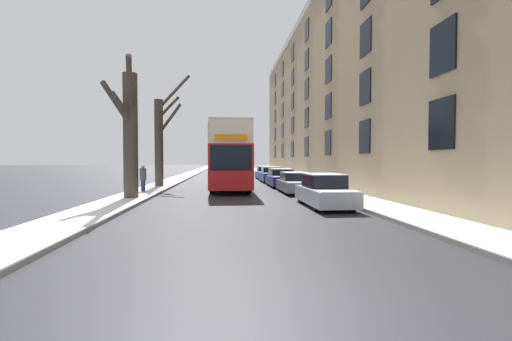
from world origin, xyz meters
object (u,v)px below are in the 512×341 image
parked_car_2 (281,178)px  pedestrian_left_sidewalk (143,178)px  parked_car_4 (264,173)px  oncoming_van (217,166)px  bare_tree_left_1 (161,138)px  bare_tree_left_0 (130,132)px  double_decker_bus (230,154)px  parked_car_0 (324,192)px  parked_car_3 (271,175)px  parked_car_1 (295,183)px

parked_car_2 → pedestrian_left_sidewalk: size_ratio=2.48×
parked_car_4 → oncoming_van: (-5.23, 7.95, 0.63)m
pedestrian_left_sidewalk → bare_tree_left_1: bearing=-170.3°
parked_car_4 → oncoming_van: oncoming_van is taller
bare_tree_left_0 → double_decker_bus: bare_tree_left_0 is taller
parked_car_0 → pedestrian_left_sidewalk: pedestrian_left_sidewalk is taller
parked_car_4 → pedestrian_left_sidewalk: bearing=-120.5°
parked_car_0 → parked_car_4: size_ratio=1.07×
parked_car_3 → oncoming_van: (-5.23, 13.32, 0.62)m
double_decker_bus → parked_car_1: 5.51m
double_decker_bus → parked_car_1: double_decker_bus is taller
parked_car_2 → bare_tree_left_0: bearing=-136.6°
parked_car_1 → pedestrian_left_sidewalk: bearing=178.3°
parked_car_0 → parked_car_3: size_ratio=1.01×
parked_car_1 → oncoming_van: oncoming_van is taller
bare_tree_left_1 → parked_car_0: (9.00, -10.96, -3.03)m
double_decker_bus → pedestrian_left_sidewalk: size_ratio=5.75×
parked_car_4 → bare_tree_left_1: bearing=-128.3°
bare_tree_left_1 → bare_tree_left_0: bearing=-90.5°
bare_tree_left_0 → pedestrian_left_sidewalk: bearing=93.3°
parked_car_1 → oncoming_van: size_ratio=0.81×
double_decker_bus → parked_car_4: bearing=72.6°
parked_car_3 → parked_car_4: bearing=90.0°
double_decker_bus → oncoming_van: (-1.24, 20.69, -1.22)m
bare_tree_left_1 → oncoming_van: 19.85m
double_decker_bus → parked_car_1: (3.99, -3.28, -1.90)m
bare_tree_left_0 → pedestrian_left_sidewalk: (-0.21, 3.63, -2.44)m
bare_tree_left_0 → parked_car_1: (9.06, 3.35, -2.82)m
pedestrian_left_sidewalk → parked_car_2: bearing=131.3°
parked_car_2 → parked_car_4: parked_car_4 is taller
parked_car_2 → pedestrian_left_sidewalk: bearing=-152.0°
oncoming_van → bare_tree_left_1: bearing=-101.0°
parked_car_0 → parked_car_2: size_ratio=0.99×
parked_car_2 → parked_car_1: bearing=-90.0°
parked_car_2 → parked_car_4: bearing=90.0°
parked_car_2 → parked_car_4: (-0.00, 10.82, 0.00)m
parked_car_3 → bare_tree_left_0: bearing=-122.9°
double_decker_bus → parked_car_0: 10.57m
bare_tree_left_0 → parked_car_0: 9.93m
parked_car_0 → parked_car_2: 11.54m
bare_tree_left_1 → oncoming_van: bearing=79.0°
parked_car_3 → oncoming_van: 14.32m
bare_tree_left_0 → parked_car_4: 21.57m
parked_car_3 → parked_car_1: bearing=-90.0°
parked_car_1 → parked_car_2: (0.00, 5.21, 0.05)m
parked_car_1 → parked_car_3: bearing=90.0°
bare_tree_left_0 → parked_car_4: bearing=64.9°
parked_car_1 → pedestrian_left_sidewalk: (-9.27, 0.28, 0.37)m
parked_car_0 → oncoming_van: bearing=99.8°
double_decker_bus → parked_car_2: double_decker_bus is taller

